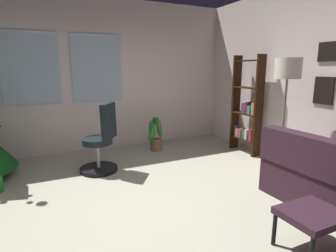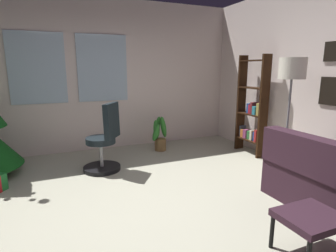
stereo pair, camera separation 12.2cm
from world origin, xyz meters
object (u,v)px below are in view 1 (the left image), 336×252
Objects in this scene: office_chair at (101,145)px; floor_lamp at (287,77)px; bookshelf at (247,111)px; footstool at (312,217)px; potted_plant at (155,135)px.

floor_lamp reaches higher than office_chair.
office_chair is 0.62× the size of floor_lamp.
bookshelf reaches higher than floor_lamp.
footstool is 0.30× the size of floor_lamp.
footstool is 3.26m from potted_plant.
footstool is 2.85m from bookshelf.
bookshelf is at bearing 74.82° from floor_lamp.
bookshelf reaches higher than footstool.
footstool is 0.76× the size of potted_plant.
floor_lamp reaches higher than footstool.
office_chair is at bearing 114.89° from footstool.
bookshelf is (2.61, -0.16, 0.37)m from office_chair.
footstool is at bearing -129.29° from floor_lamp.
bookshelf is at bearing -29.21° from potted_plant.
office_chair is 1.56× the size of potted_plant.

